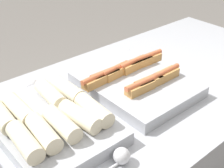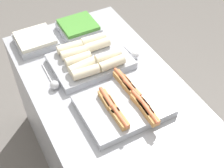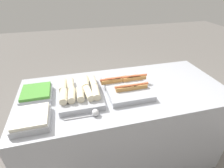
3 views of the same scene
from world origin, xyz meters
The scene contains 7 objects.
counter centered at (0.00, 0.00, 0.45)m, with size 1.90×0.87×0.90m.
tray_hotdogs centered at (0.01, 0.01, 0.93)m, with size 0.45×0.47×0.10m.
tray_wraps centered at (-0.41, 0.00, 0.94)m, with size 0.35×0.49×0.11m.
tray_side_front centered at (-0.76, -0.24, 0.93)m, with size 0.25×0.26×0.07m.
tray_side_back centered at (-0.76, 0.07, 0.93)m, with size 0.25×0.26×0.07m.
serving_spoon_near centered at (-0.33, -0.28, 0.92)m, with size 0.26×0.05×0.05m.
serving_spoon_far centered at (-0.34, 0.28, 0.92)m, with size 0.24×0.05×0.05m.
Camera 2 is at (0.96, -0.58, 2.25)m, focal length 50.00 mm.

